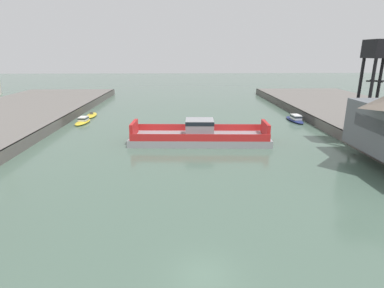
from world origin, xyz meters
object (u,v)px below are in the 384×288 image
object	(u,v)px
moored_boat_mid_left	(83,121)
chain_ferry	(200,136)
moored_boat_mid_right	(92,115)
crane_tower	(380,60)
moored_boat_near_right	(295,119)

from	to	relation	value
moored_boat_mid_left	chain_ferry	bearing A→B (deg)	-32.65
moored_boat_mid_left	moored_boat_mid_right	xyz separation A→B (m)	(-0.23, 7.01, -0.22)
moored_boat_mid_left	moored_boat_mid_right	bearing A→B (deg)	91.90
chain_ferry	moored_boat_mid_left	xyz separation A→B (m)	(-22.88, 14.66, -0.65)
moored_boat_mid_right	crane_tower	distance (m)	55.67
chain_ferry	moored_boat_near_right	size ratio (longest dim) A/B	2.98
moored_boat_near_right	crane_tower	xyz separation A→B (m)	(4.27, -18.29, 12.26)
moored_boat_near_right	moored_boat_mid_right	size ratio (longest dim) A/B	1.14
chain_ferry	crane_tower	xyz separation A→B (m)	(25.01, -3.35, 11.69)
moored_boat_mid_left	crane_tower	xyz separation A→B (m)	(47.89, -18.01, 12.34)
chain_ferry	moored_boat_near_right	bearing A→B (deg)	35.76
chain_ferry	moored_boat_mid_right	xyz separation A→B (m)	(-23.11, 21.66, -0.87)
chain_ferry	moored_boat_mid_left	size ratio (longest dim) A/B	3.55
moored_boat_near_right	moored_boat_mid_right	bearing A→B (deg)	171.28
moored_boat_mid_right	crane_tower	size ratio (longest dim) A/B	0.47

